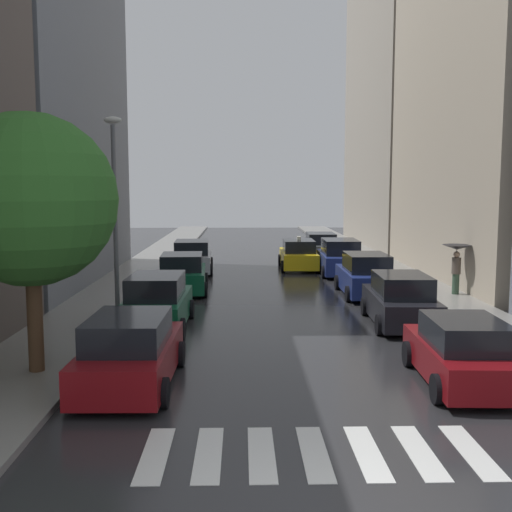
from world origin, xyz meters
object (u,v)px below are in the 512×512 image
Objects in this scene: pedestrian_foreground at (457,256)px; parked_car_right_fourth at (340,258)px; parked_car_left_second at (157,303)px; parked_car_left_nearest at (130,353)px; parked_car_left_third at (182,274)px; taxi_midroad at (298,255)px; street_tree_left at (30,200)px; parked_car_right_nearest at (463,353)px; lamp_post_left at (115,201)px; parked_car_right_third at (366,276)px; parked_car_right_second at (400,301)px; parked_car_right_fifth at (320,247)px; parked_car_left_fourth at (192,258)px.

parked_car_right_fourth is at bearing 112.50° from pedestrian_foreground.
parked_car_left_second is at bearing -161.62° from pedestrian_foreground.
parked_car_left_nearest is 1.06× the size of parked_car_left_third.
street_tree_left reaches higher than taxi_midroad.
parked_car_right_nearest is 12.44m from lamp_post_left.
street_tree_left is (-10.03, -10.60, 3.38)m from parked_car_right_third.
parked_car_right_second is 10.15m from lamp_post_left.
pedestrian_foreground is at bearing -163.24° from parked_car_right_fifth.
parked_car_left_fourth reaches higher than parked_car_right_second.
taxi_midroad is 0.74× the size of street_tree_left.
pedestrian_foreground is (3.69, 10.88, 0.96)m from parked_car_right_nearest.
parked_car_right_nearest is 17.65m from parked_car_right_fourth.
parked_car_left_second is 0.99× the size of parked_car_right_third.
parked_car_right_third is at bearing -134.52° from parked_car_left_fourth.
taxi_midroad reaches higher than parked_car_left_second.
parked_car_left_fourth is at bearing 129.44° from parked_car_right_fifth.
parked_car_right_second is 0.96× the size of parked_car_right_fifth.
parked_car_right_second is 13.88m from taxi_midroad.
parked_car_left_fourth reaches higher than parked_car_left_third.
parked_car_right_nearest is (7.65, -18.43, -0.07)m from parked_car_left_fourth.
parked_car_left_fourth reaches higher than parked_car_right_fifth.
parked_car_right_fifth is at bearing 1.35° from parked_car_right_third.
parked_car_left_nearest is 0.92× the size of parked_car_right_fourth.
parked_car_right_fifth is at bearing 67.36° from street_tree_left.
lamp_post_left is (-1.71, -10.94, 3.23)m from parked_car_left_fourth.
parked_car_right_third reaches higher than parked_car_left_nearest.
parked_car_left_second reaches higher than parked_car_right_nearest.
parked_car_right_fourth is at bearing 47.24° from lamp_post_left.
parked_car_right_third is 14.98m from street_tree_left.
parked_car_right_third is 6.23m from parked_car_right_fourth.
pedestrian_foreground reaches higher than parked_car_left_third.
parked_car_right_second is 6.09m from pedestrian_foreground.
lamp_post_left reaches higher than parked_car_left_nearest.
parked_car_left_second is 1.05× the size of parked_car_left_third.
parked_car_left_fourth reaches higher than parked_car_right_nearest.
street_tree_left is at bearing 157.71° from taxi_midroad.
parked_car_left_third is at bearing 52.80° from parked_car_right_second.
parked_car_right_fourth reaches higher than parked_car_right_second.
parked_car_left_nearest is 19.15m from parked_car_right_fourth.
parked_car_right_fourth is (7.60, 17.58, 0.07)m from parked_car_left_nearest.
parked_car_right_fifth is (7.50, 11.99, -0.01)m from parked_car_left_third.
lamp_post_left is (0.57, 6.68, -0.17)m from street_tree_left.
parked_car_right_third is at bearing 46.59° from street_tree_left.
parked_car_left_nearest is 4.22m from street_tree_left.
parked_car_left_fourth is at bearing 81.11° from lamp_post_left.
parked_car_right_second is at bearing -132.02° from pedestrian_foreground.
parked_car_left_third is 0.94× the size of parked_car_right_second.
parked_car_right_fourth is 2.37× the size of pedestrian_foreground.
parked_car_right_second is at bearing -170.82° from taxi_midroad.
street_tree_left is (-8.02, -18.92, 3.43)m from taxi_midroad.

